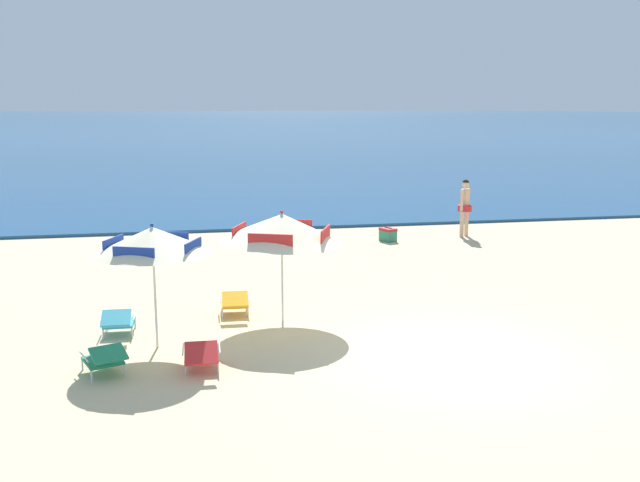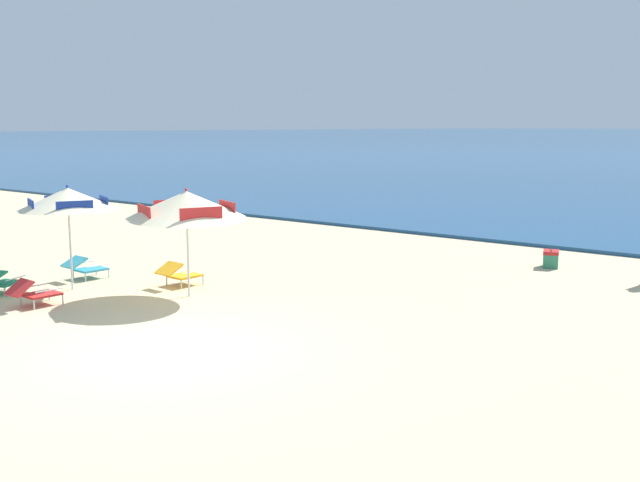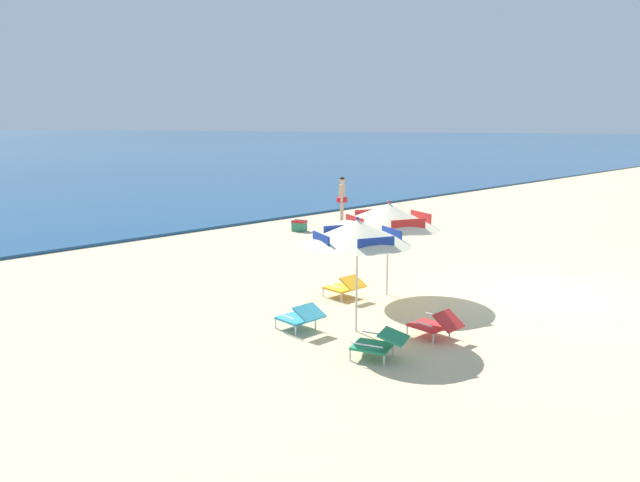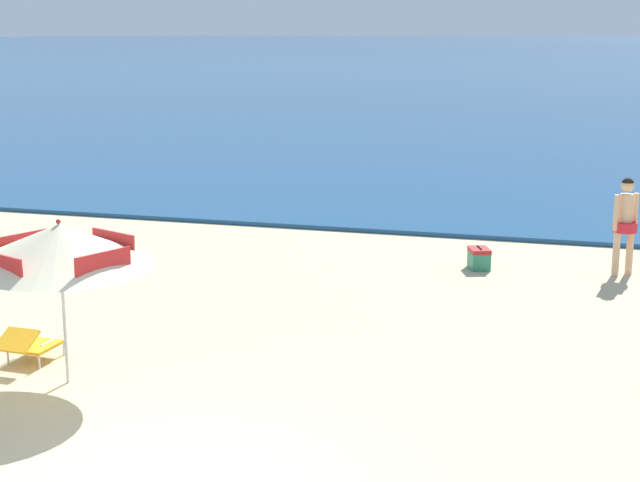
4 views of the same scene
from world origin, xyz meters
name	(u,v)px [view 1 (image 1 of 4)]	position (x,y,z in m)	size (l,w,h in m)	color
ground_plane	(457,358)	(0.00, 0.00, 0.00)	(800.00, 800.00, 0.00)	#CCB78C
ocean_water	(185,114)	(0.00, 412.52, 0.05)	(800.00, 800.00, 0.10)	navy
beach_umbrella_striped_main	(153,240)	(-4.78, 1.49, 1.85)	(2.39, 2.40, 2.13)	silver
beach_umbrella_striped_second	(282,228)	(-2.48, 2.58, 1.80)	(3.16, 3.15, 2.12)	silver
lounge_chair_under_umbrella	(118,321)	(-5.48, 2.25, 0.27)	(0.60, 0.90, 0.51)	teal
lounge_chair_beside_umbrella	(235,302)	(-3.34, 3.08, 0.27)	(0.61, 0.91, 0.52)	gold
lounge_chair_facing_sea	(105,358)	(-5.52, 0.36, 0.28)	(0.80, 0.99, 0.50)	#1E7F56
lounge_chair_spare_folded	(201,355)	(-4.08, 0.25, 0.27)	(0.60, 0.92, 0.53)	red
person_standing_near_shore	(465,204)	(4.41, 10.22, 1.04)	(0.44, 0.44, 1.80)	#D8A87F
cooler_box	(388,234)	(1.84, 9.96, 0.20)	(0.50, 0.59, 0.43)	#2D7F5B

